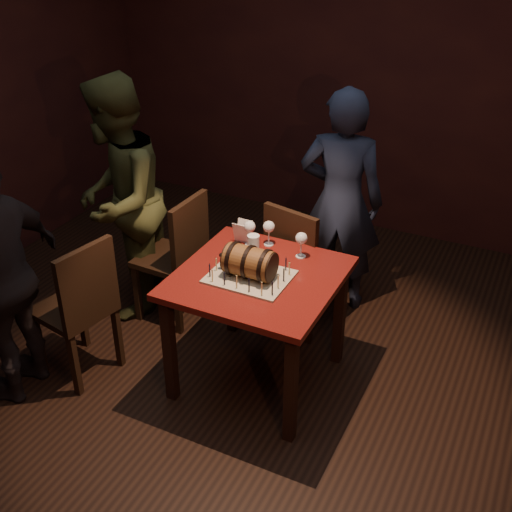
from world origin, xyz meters
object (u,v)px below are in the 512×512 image
at_px(pub_table, 258,291).
at_px(pint_of_ale, 253,247).
at_px(wine_glass_mid, 269,228).
at_px(wine_glass_right, 301,239).
at_px(wine_glass_left, 250,228).
at_px(chair_left_rear, 179,252).
at_px(chair_left_front, 80,304).
at_px(person_left_front, 2,277).
at_px(person_left_rear, 118,200).
at_px(chair_back, 298,262).
at_px(person_back, 341,202).
at_px(barrel_cake, 249,262).

relative_size(pub_table, pint_of_ale, 6.00).
height_order(wine_glass_mid, wine_glass_right, same).
bearing_deg(pub_table, wine_glass_right, 65.29).
distance_m(wine_glass_left, chair_left_rear, 0.67).
bearing_deg(wine_glass_right, chair_left_front, -146.74).
bearing_deg(person_left_front, person_left_rear, 171.29).
distance_m(chair_left_front, person_left_rear, 0.84).
relative_size(pint_of_ale, chair_left_rear, 0.16).
bearing_deg(pint_of_ale, chair_back, 75.60).
relative_size(pub_table, chair_left_front, 0.97).
distance_m(pub_table, wine_glass_left, 0.43).
xyz_separation_m(wine_glass_right, person_back, (-0.02, 0.74, -0.07)).
height_order(chair_left_rear, person_left_rear, person_left_rear).
bearing_deg(chair_left_rear, pub_table, -24.83).
height_order(barrel_cake, wine_glass_left, barrel_cake).
height_order(chair_back, person_left_front, person_left_front).
distance_m(wine_glass_right, chair_left_rear, 0.97).
relative_size(barrel_cake, wine_glass_mid, 2.07).
distance_m(chair_left_rear, person_left_front, 1.18).
xyz_separation_m(chair_left_rear, person_left_rear, (-0.43, -0.04, 0.32)).
relative_size(wine_glass_mid, chair_back, 0.17).
relative_size(chair_left_rear, chair_left_front, 1.00).
bearing_deg(chair_left_front, person_left_front, -137.57).
bearing_deg(person_back, wine_glass_left, 56.97).
relative_size(pub_table, person_left_front, 0.58).
bearing_deg(wine_glass_left, chair_left_rear, 174.01).
height_order(wine_glass_left, person_left_rear, person_left_rear).
distance_m(barrel_cake, wine_glass_right, 0.38).
bearing_deg(pint_of_ale, wine_glass_left, 124.53).
distance_m(pint_of_ale, person_left_front, 1.42).
bearing_deg(pint_of_ale, pub_table, -55.84).
relative_size(barrel_cake, wine_glass_right, 2.07).
height_order(pint_of_ale, chair_left_rear, chair_left_rear).
bearing_deg(wine_glass_left, chair_back, 55.74).
xyz_separation_m(chair_left_rear, person_back, (0.89, 0.68, 0.27)).
bearing_deg(pint_of_ale, chair_left_front, -145.55).
bearing_deg(wine_glass_mid, chair_left_front, -138.28).
relative_size(wine_glass_mid, person_left_front, 0.10).
height_order(pub_table, wine_glass_left, wine_glass_left).
bearing_deg(pint_of_ale, wine_glass_right, 28.88).
height_order(pub_table, person_left_front, person_left_front).
height_order(pint_of_ale, person_left_front, person_left_front).
bearing_deg(barrel_cake, pub_table, 57.20).
height_order(wine_glass_left, chair_left_front, chair_left_front).
relative_size(barrel_cake, wine_glass_left, 2.07).
distance_m(chair_back, person_left_rear, 1.27).
relative_size(wine_glass_left, person_left_front, 0.10).
relative_size(wine_glass_right, person_back, 0.10).
relative_size(wine_glass_left, wine_glass_right, 1.00).
bearing_deg(pint_of_ale, person_back, 75.44).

